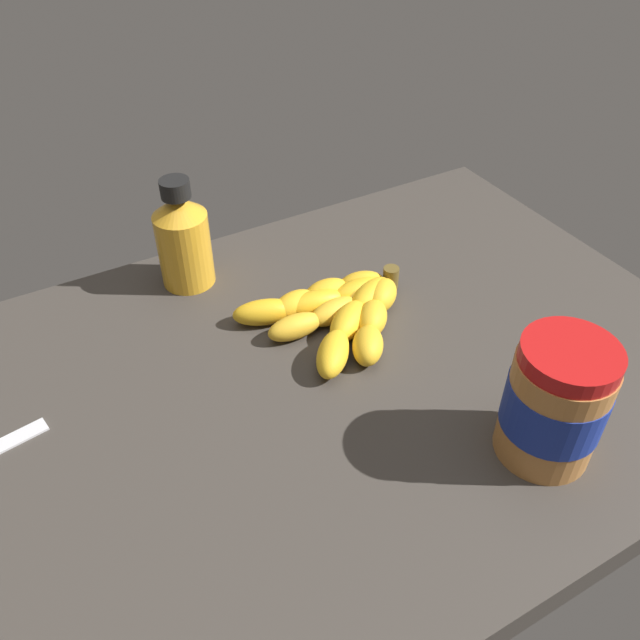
% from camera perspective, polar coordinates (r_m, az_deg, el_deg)
% --- Properties ---
extents(ground_plane, '(0.95, 0.62, 0.04)m').
position_cam_1_polar(ground_plane, '(0.73, -1.51, -6.58)').
color(ground_plane, '#38332D').
extents(banana_bunch, '(0.22, 0.17, 0.03)m').
position_cam_1_polar(banana_bunch, '(0.78, 1.82, 0.92)').
color(banana_bunch, gold).
rests_on(banana_bunch, ground_plane).
extents(peanut_butter_jar, '(0.09, 0.09, 0.13)m').
position_cam_1_polar(peanut_butter_jar, '(0.64, 19.83, -6.80)').
color(peanut_butter_jar, '#B27238').
rests_on(peanut_butter_jar, ground_plane).
extents(honey_bottle, '(0.07, 0.07, 0.15)m').
position_cam_1_polar(honey_bottle, '(0.83, -11.87, 7.01)').
color(honey_bottle, gold).
rests_on(honey_bottle, ground_plane).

